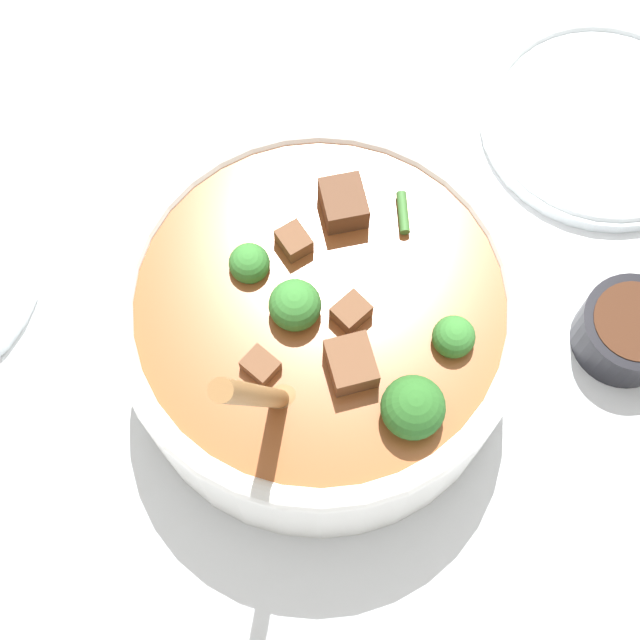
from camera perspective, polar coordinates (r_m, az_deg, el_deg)
ground_plane at (r=0.69m, az=-0.00°, el=-2.19°), size 4.00×4.00×0.00m
stew_bowl at (r=0.63m, az=0.03°, el=-0.31°), size 0.28×0.28×0.27m
condiment_bowl at (r=0.71m, az=19.19°, el=-0.60°), size 0.08×0.08×0.04m
empty_plate at (r=0.81m, az=17.69°, el=12.12°), size 0.21×0.21×0.02m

